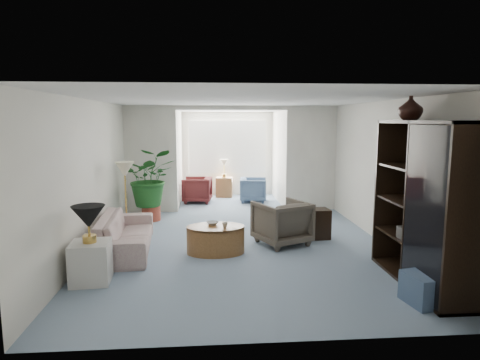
{
  "coord_description": "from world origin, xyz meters",
  "views": [
    {
      "loc": [
        -0.58,
        -6.8,
        2.18
      ],
      "look_at": [
        0.0,
        0.6,
        1.1
      ],
      "focal_mm": 31.23,
      "sensor_mm": 36.0,
      "label": 1
    }
  ],
  "objects": [
    {
      "name": "floor",
      "position": [
        0.0,
        0.0,
        0.0
      ],
      "size": [
        6.0,
        6.0,
        0.0
      ],
      "primitive_type": "plane",
      "color": "#899DB5",
      "rests_on": "ground"
    },
    {
      "name": "sunroom_floor",
      "position": [
        0.0,
        4.1,
        0.0
      ],
      "size": [
        2.6,
        2.6,
        0.0
      ],
      "primitive_type": "plane",
      "color": "#899DB5",
      "rests_on": "ground"
    },
    {
      "name": "back_pier_left",
      "position": [
        -1.9,
        3.0,
        1.25
      ],
      "size": [
        1.2,
        0.12,
        2.5
      ],
      "primitive_type": "cube",
      "color": "white",
      "rests_on": "ground"
    },
    {
      "name": "back_pier_right",
      "position": [
        1.9,
        3.0,
        1.25
      ],
      "size": [
        1.2,
        0.12,
        2.5
      ],
      "primitive_type": "cube",
      "color": "white",
      "rests_on": "ground"
    },
    {
      "name": "back_header",
      "position": [
        0.0,
        3.0,
        2.45
      ],
      "size": [
        2.6,
        0.12,
        0.1
      ],
      "primitive_type": "cube",
      "color": "white",
      "rests_on": "back_pier_left"
    },
    {
      "name": "window_pane",
      "position": [
        0.0,
        5.18,
        1.4
      ],
      "size": [
        2.2,
        0.02,
        1.5
      ],
      "primitive_type": "cube",
      "color": "white"
    },
    {
      "name": "window_blinds",
      "position": [
        0.0,
        5.15,
        1.4
      ],
      "size": [
        2.2,
        0.02,
        1.5
      ],
      "primitive_type": "cube",
      "color": "white"
    },
    {
      "name": "framed_picture",
      "position": [
        2.46,
        -0.1,
        1.7
      ],
      "size": [
        0.04,
        0.5,
        0.4
      ],
      "primitive_type": "cube",
      "color": "#BAAD95"
    },
    {
      "name": "sofa",
      "position": [
        -1.96,
        0.08,
        0.3
      ],
      "size": [
        0.96,
        2.11,
        0.6
      ],
      "primitive_type": "imported",
      "rotation": [
        0.0,
        0.0,
        1.65
      ],
      "color": "beige",
      "rests_on": "ground"
    },
    {
      "name": "end_table",
      "position": [
        -2.16,
        -1.27,
        0.28
      ],
      "size": [
        0.54,
        0.54,
        0.55
      ],
      "primitive_type": "cube",
      "rotation": [
        0.0,
        0.0,
        0.08
      ],
      "color": "silver",
      "rests_on": "ground"
    },
    {
      "name": "table_lamp",
      "position": [
        -2.16,
        -1.27,
        0.9
      ],
      "size": [
        0.44,
        0.44,
        0.3
      ],
      "primitive_type": "cone",
      "color": "black",
      "rests_on": "end_table"
    },
    {
      "name": "floor_lamp",
      "position": [
        -2.14,
        1.13,
        1.25
      ],
      "size": [
        0.36,
        0.36,
        0.28
      ],
      "primitive_type": "cone",
      "color": "#F4EDC2",
      "rests_on": "ground"
    },
    {
      "name": "coffee_table",
      "position": [
        -0.46,
        -0.15,
        0.23
      ],
      "size": [
        1.02,
        1.02,
        0.45
      ],
      "primitive_type": "cylinder",
      "rotation": [
        0.0,
        0.0,
        0.07
      ],
      "color": "#926035",
      "rests_on": "ground"
    },
    {
      "name": "coffee_bowl",
      "position": [
        -0.51,
        -0.05,
        0.47
      ],
      "size": [
        0.21,
        0.21,
        0.05
      ],
      "primitive_type": "imported",
      "rotation": [
        0.0,
        0.0,
        0.07
      ],
      "color": "silver",
      "rests_on": "coffee_table"
    },
    {
      "name": "coffee_cup",
      "position": [
        -0.31,
        -0.25,
        0.49
      ],
      "size": [
        0.1,
        0.1,
        0.08
      ],
      "primitive_type": "imported",
      "rotation": [
        0.0,
        0.0,
        0.07
      ],
      "color": "beige",
      "rests_on": "coffee_table"
    },
    {
      "name": "wingback_chair",
      "position": [
        0.71,
        0.27,
        0.39
      ],
      "size": [
        1.1,
        1.11,
        0.77
      ],
      "primitive_type": "imported",
      "rotation": [
        0.0,
        0.0,
        3.56
      ],
      "color": "#5C5448",
      "rests_on": "ground"
    },
    {
      "name": "side_table_dark",
      "position": [
        1.41,
        0.57,
        0.27
      ],
      "size": [
        0.48,
        0.4,
        0.55
      ],
      "primitive_type": "cube",
      "rotation": [
        0.0,
        0.0,
        0.07
      ],
      "color": "black",
      "rests_on": "ground"
    },
    {
      "name": "entertainment_cabinet",
      "position": [
        2.23,
        -1.65,
        1.08
      ],
      "size": [
        0.52,
        1.95,
        2.17
      ],
      "primitive_type": "cube",
      "color": "black",
      "rests_on": "ground"
    },
    {
      "name": "cabinet_urn",
      "position": [
        2.23,
        -1.15,
        2.34
      ],
      "size": [
        0.33,
        0.33,
        0.34
      ],
      "primitive_type": "imported",
      "color": "black",
      "rests_on": "entertainment_cabinet"
    },
    {
      "name": "ottoman",
      "position": [
        2.01,
        -2.26,
        0.18
      ],
      "size": [
        0.53,
        0.53,
        0.37
      ],
      "primitive_type": "cube",
      "rotation": [
        0.0,
        0.0,
        0.18
      ],
      "color": "slate",
      "rests_on": "ground"
    },
    {
      "name": "plant_pot",
      "position": [
        -1.81,
        2.2,
        0.16
      ],
      "size": [
        0.4,
        0.4,
        0.32
      ],
      "primitive_type": "cylinder",
      "color": "#AE4532",
      "rests_on": "ground"
    },
    {
      "name": "house_plant",
      "position": [
        -1.81,
        2.2,
        0.94
      ],
      "size": [
        1.12,
        0.97,
        1.25
      ],
      "primitive_type": "imported",
      "color": "#1F5C22",
      "rests_on": "plant_pot"
    },
    {
      "name": "sunroom_chair_blue",
      "position": [
        0.63,
        4.14,
        0.32
      ],
      "size": [
        0.78,
        0.76,
        0.64
      ],
      "primitive_type": "imported",
      "rotation": [
        0.0,
        0.0,
        1.45
      ],
      "color": "slate",
      "rests_on": "ground"
    },
    {
      "name": "sunroom_chair_maroon",
      "position": [
        -0.87,
        4.14,
        0.34
      ],
      "size": [
        0.82,
        0.8,
        0.67
      ],
      "primitive_type": "imported",
      "rotation": [
        0.0,
        0.0,
        -1.69
      ],
      "color": "#5C1F1F",
      "rests_on": "ground"
    },
    {
      "name": "sunroom_table",
      "position": [
        -0.12,
        4.89,
        0.28
      ],
      "size": [
        0.49,
        0.41,
        0.56
      ],
      "primitive_type": "cube",
      "rotation": [
        0.0,
        0.0,
        -0.12
      ],
      "color": "#926035",
      "rests_on": "ground"
    },
    {
      "name": "shelf_clutter",
      "position": [
        2.18,
        -1.9,
        0.98
      ],
      "size": [
        0.3,
        1.01,
        1.06
      ],
      "color": "#4C4947",
      "rests_on": "entertainment_cabinet"
    }
  ]
}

